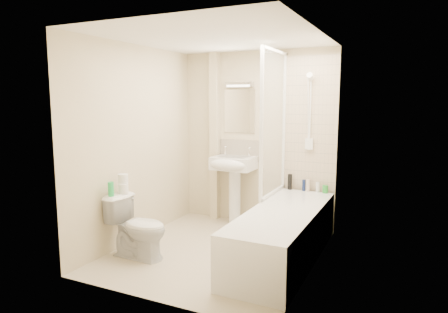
% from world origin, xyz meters
% --- Properties ---
extents(floor, '(2.50, 2.50, 0.00)m').
position_xyz_m(floor, '(0.00, 0.00, 0.00)').
color(floor, beige).
rests_on(floor, ground).
extents(wall_back, '(2.20, 0.02, 2.40)m').
position_xyz_m(wall_back, '(0.00, 1.25, 1.20)').
color(wall_back, beige).
rests_on(wall_back, ground).
extents(wall_left, '(0.02, 2.50, 2.40)m').
position_xyz_m(wall_left, '(-1.10, 0.00, 1.20)').
color(wall_left, beige).
rests_on(wall_left, ground).
extents(wall_right, '(0.02, 2.50, 2.40)m').
position_xyz_m(wall_right, '(1.10, 0.00, 1.20)').
color(wall_right, beige).
rests_on(wall_right, ground).
extents(ceiling, '(2.20, 2.50, 0.02)m').
position_xyz_m(ceiling, '(0.00, 0.00, 2.40)').
color(ceiling, white).
rests_on(ceiling, wall_back).
extents(tile_back, '(0.70, 0.01, 1.75)m').
position_xyz_m(tile_back, '(0.75, 1.24, 1.42)').
color(tile_back, beige).
rests_on(tile_back, wall_back).
extents(tile_right, '(0.01, 2.10, 1.75)m').
position_xyz_m(tile_right, '(1.09, 0.13, 1.42)').
color(tile_right, beige).
rests_on(tile_right, wall_right).
extents(pipe_boxing, '(0.12, 0.12, 2.40)m').
position_xyz_m(pipe_boxing, '(-0.62, 1.19, 1.20)').
color(pipe_boxing, beige).
rests_on(pipe_boxing, ground).
extents(splashback, '(0.60, 0.02, 0.30)m').
position_xyz_m(splashback, '(-0.25, 1.24, 1.03)').
color(splashback, beige).
rests_on(splashback, wall_back).
extents(mirror, '(0.46, 0.01, 0.60)m').
position_xyz_m(mirror, '(-0.25, 1.24, 1.58)').
color(mirror, white).
rests_on(mirror, wall_back).
extents(strip_light, '(0.42, 0.07, 0.07)m').
position_xyz_m(strip_light, '(-0.25, 1.22, 1.95)').
color(strip_light, silver).
rests_on(strip_light, wall_back).
extents(bathtub, '(0.70, 2.10, 0.55)m').
position_xyz_m(bathtub, '(0.75, 0.13, 0.29)').
color(bathtub, white).
rests_on(bathtub, ground).
extents(shower_screen, '(0.04, 0.92, 1.80)m').
position_xyz_m(shower_screen, '(0.40, 0.80, 1.45)').
color(shower_screen, white).
rests_on(shower_screen, bathtub).
extents(shower_fixture, '(0.10, 0.16, 0.99)m').
position_xyz_m(shower_fixture, '(0.75, 1.19, 1.55)').
color(shower_fixture, white).
rests_on(shower_fixture, wall_back).
extents(pedestal_sink, '(0.57, 0.51, 1.09)m').
position_xyz_m(pedestal_sink, '(-0.25, 1.01, 0.77)').
color(pedestal_sink, white).
rests_on(pedestal_sink, ground).
extents(bottle_black_a, '(0.06, 0.06, 0.21)m').
position_xyz_m(bottle_black_a, '(0.52, 1.16, 0.65)').
color(bottle_black_a, black).
rests_on(bottle_black_a, bathtub).
extents(bottle_blue, '(0.04, 0.04, 0.15)m').
position_xyz_m(bottle_blue, '(0.71, 1.16, 0.62)').
color(bottle_blue, '#122051').
rests_on(bottle_blue, bathtub).
extents(bottle_cream, '(0.05, 0.05, 0.16)m').
position_xyz_m(bottle_cream, '(0.76, 1.16, 0.63)').
color(bottle_cream, beige).
rests_on(bottle_cream, bathtub).
extents(bottle_white_b, '(0.05, 0.05, 0.13)m').
position_xyz_m(bottle_white_b, '(0.89, 1.16, 0.62)').
color(bottle_white_b, white).
rests_on(bottle_white_b, bathtub).
extents(bottle_green, '(0.07, 0.07, 0.10)m').
position_xyz_m(bottle_green, '(0.99, 1.16, 0.60)').
color(bottle_green, green).
rests_on(bottle_green, bathtub).
extents(toilet, '(0.42, 0.69, 0.69)m').
position_xyz_m(toilet, '(-0.72, -0.50, 0.35)').
color(toilet, white).
rests_on(toilet, ground).
extents(toilet_roll_lower, '(0.11, 0.11, 0.11)m').
position_xyz_m(toilet_roll_lower, '(-0.95, -0.45, 0.75)').
color(toilet_roll_lower, white).
rests_on(toilet_roll_lower, toilet).
extents(toilet_roll_upper, '(0.11, 0.11, 0.11)m').
position_xyz_m(toilet_roll_upper, '(-0.97, -0.42, 0.85)').
color(toilet_roll_upper, white).
rests_on(toilet_roll_upper, toilet_roll_lower).
extents(green_bottle, '(0.06, 0.06, 0.16)m').
position_xyz_m(green_bottle, '(-0.98, -0.62, 0.77)').
color(green_bottle, green).
rests_on(green_bottle, toilet).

